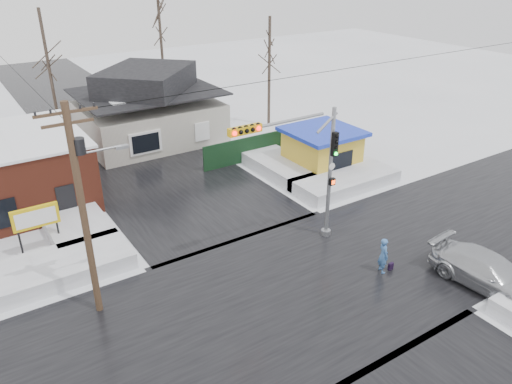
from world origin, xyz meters
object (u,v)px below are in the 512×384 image
marquee_sign (36,219)px  car (488,272)px  pedestrian (383,256)px  utility_pole (83,201)px  traffic_signal (307,162)px  kiosk (322,149)px

marquee_sign → car: (16.08, -13.91, -1.16)m
pedestrian → utility_pole: bearing=87.1°
utility_pole → pedestrian: 13.44m
traffic_signal → utility_pole: (-10.36, 0.53, 0.57)m
utility_pole → car: (15.01, -7.91, -4.35)m
utility_pole → traffic_signal: bearing=-2.9°
utility_pole → pedestrian: utility_pole is taller
traffic_signal → pedestrian: (1.57, -4.00, -3.65)m
utility_pole → marquee_sign: utility_pole is taller
pedestrian → car: pedestrian is taller
traffic_signal → marquee_sign: size_ratio=2.75×
kiosk → pedestrian: kiosk is taller
traffic_signal → pedestrian: traffic_signal is taller
traffic_signal → utility_pole: size_ratio=0.78×
utility_pole → kiosk: 18.95m
marquee_sign → car: bearing=-40.8°
pedestrian → traffic_signal: bearing=39.3°
utility_pole → marquee_sign: bearing=100.1°
kiosk → car: size_ratio=0.87×
traffic_signal → kiosk: (7.07, 7.03, -3.08)m
kiosk → pedestrian: 12.33m
pedestrian → kiosk: bearing=-8.6°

